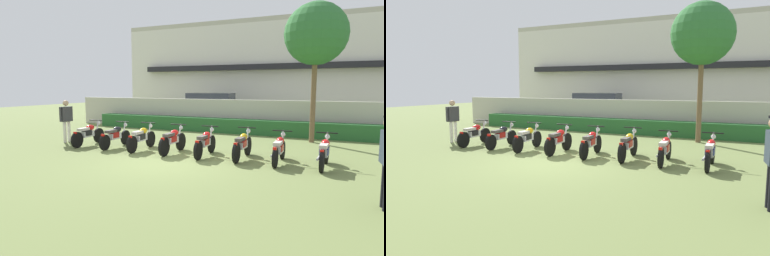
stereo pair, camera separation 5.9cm
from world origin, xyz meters
TOP-DOWN VIEW (x-y plane):
  - ground at (0.00, 0.00)m, footprint 60.00×60.00m
  - building at (0.00, 16.52)m, footprint 21.66×6.50m
  - compound_wall at (0.00, 7.83)m, footprint 20.58×0.30m
  - hedge_row at (0.00, 7.13)m, footprint 16.46×0.70m
  - parked_car at (-2.83, 10.67)m, footprint 4.63×2.37m
  - tree_near_inspector at (3.50, 5.87)m, footprint 2.49×2.49m
  - motorcycle_in_row_0 at (-4.33, 1.34)m, footprint 0.60×1.91m
  - motorcycle_in_row_1 at (-3.07, 1.42)m, footprint 0.60×1.92m
  - motorcycle_in_row_2 at (-1.89, 1.41)m, footprint 0.60×1.95m
  - motorcycle_in_row_3 at (-0.57, 1.35)m, footprint 0.60×1.83m
  - motorcycle_in_row_4 at (0.64, 1.38)m, footprint 0.60×1.91m
  - motorcycle_in_row_5 at (1.88, 1.48)m, footprint 0.60×1.96m
  - motorcycle_in_row_6 at (3.06, 1.36)m, footprint 0.60×1.87m
  - motorcycle_in_row_7 at (4.33, 1.33)m, footprint 0.60×1.84m
  - inspector_person at (-5.64, 1.54)m, footprint 0.23×0.69m

SIDE VIEW (x-z plane):
  - ground at x=0.00m, z-range 0.00..0.00m
  - hedge_row at x=0.00m, z-range 0.00..0.70m
  - motorcycle_in_row_6 at x=3.06m, z-range -0.03..0.91m
  - motorcycle_in_row_1 at x=-3.07m, z-range -0.03..0.91m
  - motorcycle_in_row_0 at x=-4.33m, z-range -0.03..0.93m
  - motorcycle_in_row_2 at x=-1.89m, z-range -0.03..0.93m
  - motorcycle_in_row_4 at x=0.64m, z-range -0.03..0.93m
  - motorcycle_in_row_7 at x=4.33m, z-range -0.03..0.94m
  - motorcycle_in_row_5 at x=1.88m, z-range -0.03..0.94m
  - motorcycle_in_row_3 at x=-0.57m, z-range -0.03..0.94m
  - compound_wall at x=0.00m, z-range 0.00..1.62m
  - parked_car at x=-2.83m, z-range -0.01..1.88m
  - inspector_person at x=-5.64m, z-range 0.17..1.91m
  - building at x=0.00m, z-range 0.00..6.77m
  - tree_near_inspector at x=3.50m, z-range 1.54..7.17m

